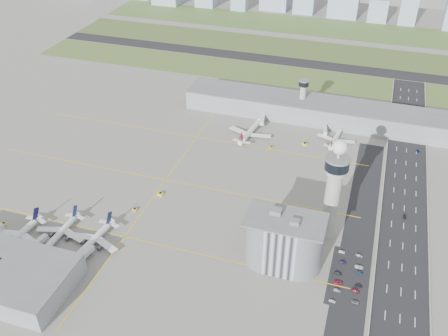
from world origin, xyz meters
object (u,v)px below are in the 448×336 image
(secondary_tower, at_px, (303,95))
(car_lot_1, at_px, (337,290))
(airplane_near_a, at_px, (15,234))
(airplane_far_b, at_px, (336,135))
(airplane_near_b, at_px, (59,230))
(tug_4, at_px, (271,147))
(jet_bridge_near_2, at_px, (76,265))
(airplane_near_c, at_px, (91,238))
(tug_2, at_px, (135,209))
(tug_1, at_px, (90,245))
(car_lot_9, at_px, (360,273))
(car_hw_1, at_px, (405,217))
(car_lot_3, at_px, (338,273))
(car_lot_8, at_px, (359,286))
(jet_bridge_far_1, at_px, (324,127))
(car_lot_11, at_px, (359,256))
(tug_5, at_px, (305,144))
(airplane_far_a, at_px, (250,129))
(jet_bridge_far_0, at_px, (263,117))
(car_lot_2, at_px, (338,283))
(admin_building, at_px, (284,241))
(car_lot_10, at_px, (359,267))
(car_hw_4, at_px, (399,113))
(tug_0, at_px, (4,224))
(car_lot_7, at_px, (356,291))
(jet_bridge_near_1, at_px, (28,253))
(control_tower, at_px, (334,187))
(car_hw_2, at_px, (418,151))
(car_lot_6, at_px, (355,302))
(car_lot_5, at_px, (342,252))

(secondary_tower, height_order, car_lot_1, secondary_tower)
(airplane_near_a, xyz_separation_m, airplane_far_b, (159.97, 170.63, -0.78))
(airplane_near_b, height_order, tug_4, airplane_near_b)
(airplane_near_a, bearing_deg, jet_bridge_near_2, 84.83)
(airplane_near_a, bearing_deg, airplane_near_c, 109.04)
(airplane_near_c, xyz_separation_m, tug_2, (8.74, 36.32, -4.68))
(tug_1, bearing_deg, car_lot_9, 12.99)
(car_hw_1, bearing_deg, airplane_far_b, 118.65)
(car_lot_3, bearing_deg, car_lot_8, -108.67)
(jet_bridge_far_1, relative_size, car_lot_11, 3.47)
(tug_5, height_order, car_lot_11, tug_5)
(airplane_far_a, xyz_separation_m, jet_bridge_far_0, (3.48, 25.96, -2.83))
(car_lot_1, relative_size, car_lot_2, 0.76)
(admin_building, distance_m, car_lot_10, 44.14)
(car_lot_8, xyz_separation_m, car_hw_4, (14.23, 205.05, -0.03))
(airplane_near_c, bearing_deg, car_hw_1, 122.58)
(jet_bridge_far_1, height_order, car_hw_4, jet_bridge_far_1)
(tug_0, xyz_separation_m, car_lot_7, (206.53, 11.85, -0.39))
(secondary_tower, bearing_deg, car_hw_1, -52.53)
(tug_4, relative_size, car_lot_10, 0.59)
(jet_bridge_near_2, bearing_deg, car_lot_1, -68.66)
(car_lot_3, xyz_separation_m, car_hw_4, (25.39, 199.08, 0.07))
(car_lot_9, distance_m, car_lot_10, 4.31)
(admin_building, xyz_separation_m, jet_bridge_near_1, (-134.99, -39.00, -12.45))
(control_tower, distance_m, car_hw_1, 63.24)
(airplane_near_c, xyz_separation_m, car_lot_10, (146.69, 29.12, -4.88))
(airplane_near_a, height_order, tug_5, airplane_near_a)
(tug_2, relative_size, car_lot_1, 0.82)
(jet_bridge_near_1, height_order, tug_1, jet_bridge_near_1)
(airplane_near_b, xyz_separation_m, car_lot_8, (169.11, 14.75, -4.62))
(secondary_tower, height_order, tug_2, secondary_tower)
(car_lot_3, distance_m, car_lot_7, 14.10)
(car_lot_7, bearing_deg, airplane_far_a, 42.95)
(airplane_near_c, xyz_separation_m, car_hw_2, (176.88, 163.02, -4.96))
(admin_building, distance_m, car_hw_4, 208.08)
(airplane_far_b, bearing_deg, control_tower, -168.53)
(jet_bridge_near_1, height_order, jet_bridge_far_0, same)
(jet_bridge_near_1, distance_m, car_lot_6, 177.69)
(tug_4, xyz_separation_m, car_lot_8, (75.54, -119.85, -0.16))
(airplane_near_b, distance_m, car_lot_1, 159.10)
(car_lot_2, distance_m, car_lot_9, 14.75)
(jet_bridge_near_1, xyz_separation_m, car_hw_1, (198.29, 99.70, -2.20))
(tug_5, xyz_separation_m, car_lot_1, (41.98, -137.87, -0.47))
(airplane_far_a, bearing_deg, control_tower, -136.01)
(jet_bridge_near_2, height_order, tug_2, jet_bridge_near_2)
(car_lot_8, distance_m, car_lot_11, 23.01)
(car_hw_1, bearing_deg, car_lot_5, -132.22)
(secondary_tower, bearing_deg, airplane_far_a, -125.61)
(airplane_near_b, bearing_deg, car_lot_11, 103.79)
(airplane_near_b, xyz_separation_m, car_lot_7, (167.95, 10.77, -4.66))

